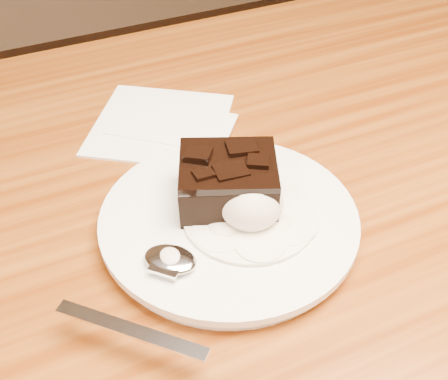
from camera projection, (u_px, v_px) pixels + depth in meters
name	position (u px, v px, depth m)	size (l,w,h in m)	color
plate	(229.00, 223.00, 0.51)	(0.23, 0.23, 0.02)	white
brownie	(228.00, 185.00, 0.51)	(0.08, 0.07, 0.04)	black
ice_cream_scoop	(250.00, 201.00, 0.49)	(0.06, 0.06, 0.05)	white
melt_puddle	(249.00, 216.00, 0.50)	(0.12, 0.12, 0.00)	white
spoon	(170.00, 261.00, 0.46)	(0.03, 0.17, 0.01)	silver
napkin	(160.00, 123.00, 0.64)	(0.14, 0.14, 0.01)	white
crumb_a	(198.00, 215.00, 0.50)	(0.01, 0.01, 0.00)	black
crumb_b	(230.00, 221.00, 0.50)	(0.01, 0.01, 0.00)	black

